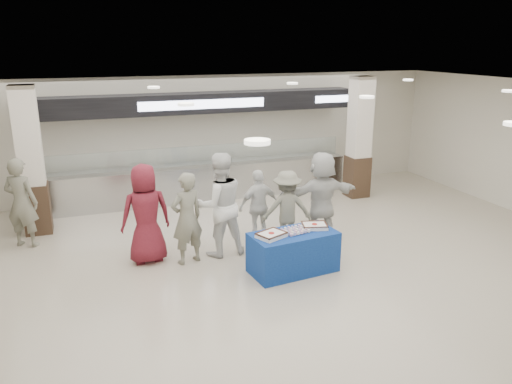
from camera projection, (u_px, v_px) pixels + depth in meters
name	position (u px, v px, depth m)	size (l,w,h in m)	color
ground	(279.00, 286.00, 8.57)	(14.00, 14.00, 0.00)	beige
serving_line	(202.00, 156.00, 13.10)	(8.70, 0.85, 2.80)	#B5B8BD
column_left	(31.00, 165.00, 10.61)	(0.55, 0.55, 3.20)	#332217
column_right	(359.00, 141.00, 13.21)	(0.55, 0.55, 3.20)	#332217
display_table	(293.00, 252.00, 9.04)	(1.55, 0.78, 0.75)	navy
sheet_cake_left	(271.00, 235.00, 8.72)	(0.57, 0.52, 0.10)	white
sheet_cake_right	(314.00, 225.00, 9.16)	(0.52, 0.45, 0.09)	white
cupcake_tray	(295.00, 230.00, 8.96)	(0.43, 0.35, 0.06)	silver
civilian_maroon	(146.00, 214.00, 9.30)	(0.93, 0.61, 1.91)	maroon
soldier_a	(187.00, 218.00, 9.27)	(0.65, 0.42, 1.77)	slate
chef_tall	(220.00, 205.00, 9.61)	(1.00, 0.78, 2.05)	white
chef_short	(259.00, 206.00, 10.35)	(0.90, 0.38, 1.54)	white
soldier_b	(287.00, 209.00, 10.08)	(1.03, 0.59, 1.59)	slate
civilian_white	(321.00, 196.00, 10.37)	(1.76, 0.56, 1.90)	silver
soldier_bg	(21.00, 203.00, 10.04)	(0.68, 0.44, 1.85)	slate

